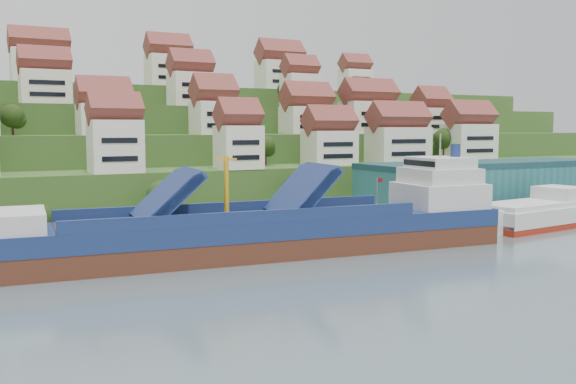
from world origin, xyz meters
TOP-DOWN VIEW (x-y plane):
  - ground at (0.00, 0.00)m, footprint 300.00×300.00m
  - quay at (20.00, 15.00)m, footprint 180.00×14.00m
  - hillside at (0.00, 103.55)m, footprint 260.00×128.00m
  - hillside_village at (2.27, 58.45)m, footprint 153.80×64.45m
  - hillside_trees at (-11.72, 46.06)m, footprint 137.38×62.32m
  - warehouse at (52.00, 17.00)m, footprint 60.00×15.00m
  - flagpole at (18.11, 10.00)m, footprint 1.28×0.16m
  - cargo_ship at (-9.75, -0.01)m, footprint 83.77×20.36m
  - second_ship at (50.09, -0.10)m, footprint 29.86×13.84m

SIDE VIEW (x-z plane):
  - ground at x=0.00m, z-range 0.00..0.00m
  - quay at x=20.00m, z-range 0.00..2.20m
  - second_ship at x=50.09m, z-range -1.66..6.71m
  - cargo_ship at x=-9.75m, z-range -5.76..12.70m
  - flagpole at x=18.11m, z-range 2.88..10.88m
  - warehouse at x=52.00m, z-range 2.20..12.20m
  - hillside at x=0.00m, z-range -4.84..26.16m
  - hillside_trees at x=-11.72m, z-range 1.77..32.81m
  - hillside_village at x=2.27m, z-range 9.12..38.06m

